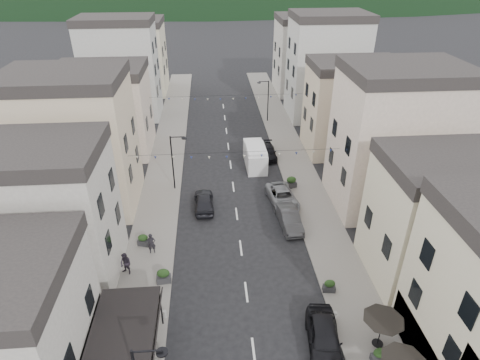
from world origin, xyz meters
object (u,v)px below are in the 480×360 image
object	(u,v)px
parked_car_b	(289,219)
parked_car_c	(282,197)
delivery_van	(255,156)
parked_car_d	(268,152)
pedestrian_b	(126,264)
parked_car_a	(324,337)
parked_car_e	(204,201)
pedestrian_a	(152,244)

from	to	relation	value
parked_car_b	parked_car_c	size ratio (longest dim) A/B	0.88
parked_car_c	delivery_van	distance (m)	8.28
parked_car_d	delivery_van	size ratio (longest dim) A/B	0.82
pedestrian_b	parked_car_a	bearing A→B (deg)	0.60
parked_car_e	delivery_van	xyz separation A→B (m)	(5.87, 8.32, 0.51)
parked_car_a	parked_car_c	distance (m)	16.47
parked_car_a	pedestrian_b	bearing A→B (deg)	157.70
parked_car_b	parked_car_d	size ratio (longest dim) A/B	1.03
parked_car_a	pedestrian_b	world-z (taller)	pedestrian_b
parked_car_a	pedestrian_b	xyz separation A→B (m)	(-13.34, 7.54, 0.21)
parked_car_b	parked_car_d	world-z (taller)	parked_car_b
parked_car_b	pedestrian_b	world-z (taller)	pedestrian_b
pedestrian_b	pedestrian_a	bearing A→B (deg)	84.51
parked_car_b	parked_car_e	size ratio (longest dim) A/B	1.03
parked_car_b	pedestrian_a	size ratio (longest dim) A/B	2.57
parked_car_b	pedestrian_b	xyz separation A→B (m)	(-13.56, -5.25, 0.30)
delivery_van	parked_car_a	bearing A→B (deg)	-87.53
parked_car_a	parked_car_b	world-z (taller)	parked_car_a
parked_car_a	delivery_van	bearing A→B (deg)	100.84
parked_car_b	parked_car_e	distance (m)	8.39
delivery_van	parked_car_e	bearing A→B (deg)	-126.40
parked_car_c	pedestrian_b	bearing A→B (deg)	-153.35
parked_car_a	parked_car_e	xyz separation A→B (m)	(-7.44, 16.22, -0.08)
pedestrian_a	delivery_van	bearing A→B (deg)	46.53
parked_car_c	parked_car_d	distance (m)	10.23
pedestrian_b	delivery_van	bearing A→B (deg)	85.39
parked_car_a	delivery_van	xyz separation A→B (m)	(-1.57, 24.54, 0.43)
parked_car_a	delivery_van	size ratio (longest dim) A/B	0.91
delivery_van	pedestrian_b	xyz separation A→B (m)	(-11.76, -17.00, -0.22)
delivery_van	pedestrian_a	world-z (taller)	delivery_van
parked_car_e	pedestrian_a	bearing A→B (deg)	54.44
parked_car_e	delivery_van	bearing A→B (deg)	-127.09
parked_car_c	pedestrian_b	xyz separation A→B (m)	(-13.56, -8.94, 0.33)
parked_car_d	pedestrian_b	size ratio (longest dim) A/B	2.39
delivery_van	pedestrian_b	distance (m)	20.68
parked_car_a	pedestrian_b	size ratio (longest dim) A/B	2.65
parked_car_a	delivery_van	world-z (taller)	delivery_van
parked_car_a	parked_car_b	bearing A→B (deg)	96.20
parked_car_b	pedestrian_a	bearing A→B (deg)	-170.48
parked_car_b	pedestrian_a	world-z (taller)	pedestrian_a
parked_car_c	pedestrian_a	distance (m)	13.59
pedestrian_a	parked_car_a	bearing A→B (deg)	-49.18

